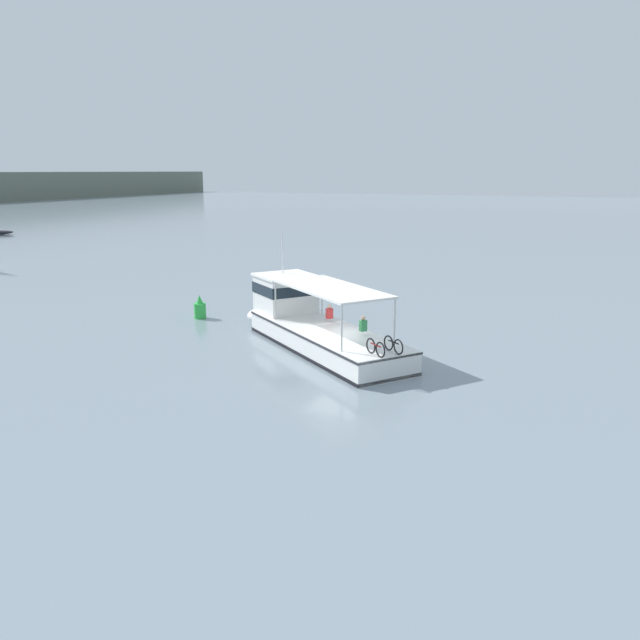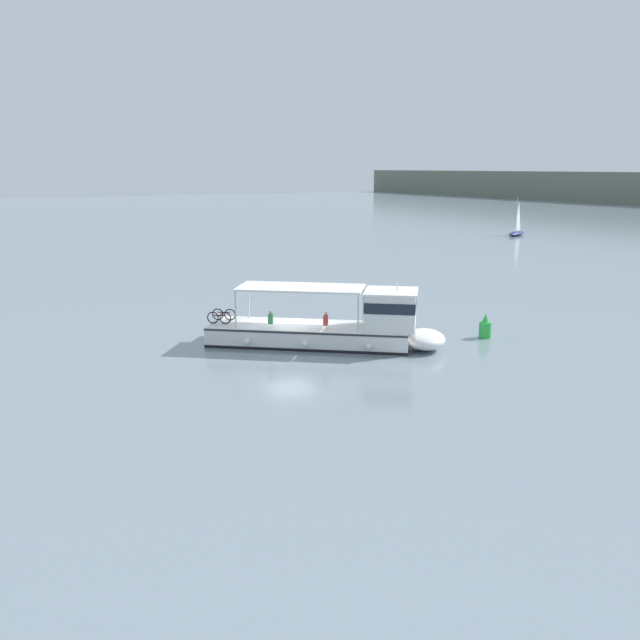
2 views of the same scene
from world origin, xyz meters
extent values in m
plane|color=gray|center=(0.00, 0.00, 0.00)|extent=(400.00, 400.00, 0.00)
cube|color=white|center=(0.65, 0.83, 0.55)|extent=(9.19, 10.47, 1.10)
ellipsoid|color=white|center=(4.48, 5.71, 0.55)|extent=(3.67, 3.55, 1.01)
cube|color=black|center=(0.65, 0.83, 0.10)|extent=(9.22, 10.50, 0.16)
cube|color=#2D2D33|center=(0.65, 0.83, 1.02)|extent=(9.23, 10.51, 0.10)
cube|color=white|center=(3.36, 4.29, 2.05)|extent=(3.75, 3.72, 1.90)
cube|color=#19232D|center=(3.36, 4.29, 2.38)|extent=(3.82, 3.80, 0.56)
cube|color=white|center=(3.36, 4.29, 3.06)|extent=(3.97, 3.95, 0.12)
cube|color=white|center=(0.37, 0.48, 3.15)|extent=(6.45, 7.09, 0.10)
cylinder|color=silver|center=(1.31, 3.87, 2.10)|extent=(0.08, 0.08, 2.00)
cylinder|color=silver|center=(3.45, 2.19, 2.10)|extent=(0.08, 0.08, 2.00)
cylinder|color=silver|center=(-2.71, -1.24, 2.10)|extent=(0.08, 0.08, 2.00)
cylinder|color=silver|center=(-0.57, -2.92, 2.10)|extent=(0.08, 0.08, 2.00)
cylinder|color=silver|center=(3.55, 4.53, 4.22)|extent=(0.06, 0.06, 2.20)
sphere|color=white|center=(4.15, 2.41, 0.50)|extent=(0.36, 0.36, 0.36)
sphere|color=white|center=(2.11, -0.19, 0.50)|extent=(0.36, 0.36, 0.36)
sphere|color=white|center=(0.19, -2.63, 0.50)|extent=(0.36, 0.36, 0.36)
torus|color=black|center=(-2.52, -2.47, 1.43)|extent=(0.45, 0.56, 0.66)
torus|color=black|center=(-2.95, -3.02, 1.43)|extent=(0.45, 0.56, 0.66)
cylinder|color=maroon|center=(-2.73, -2.74, 1.55)|extent=(0.48, 0.59, 0.06)
torus|color=black|center=(-1.81, -3.02, 1.43)|extent=(0.45, 0.56, 0.66)
torus|color=black|center=(-2.24, -3.57, 1.43)|extent=(0.45, 0.56, 0.66)
cylinder|color=#232328|center=(-2.02, -3.30, 1.55)|extent=(0.48, 0.59, 0.06)
cube|color=#338C4C|center=(0.15, -1.22, 1.56)|extent=(0.39, 0.37, 0.52)
sphere|color=tan|center=(0.15, -1.22, 1.93)|extent=(0.20, 0.20, 0.20)
cube|color=red|center=(1.89, 1.16, 1.56)|extent=(0.39, 0.37, 0.52)
sphere|color=beige|center=(1.89, 1.16, 1.93)|extent=(0.20, 0.20, 0.20)
ellipsoid|color=navy|center=(-39.69, 55.52, 0.30)|extent=(3.44, 4.91, 0.60)
cylinder|color=silver|center=(-39.56, 55.25, 3.00)|extent=(0.08, 0.08, 4.80)
pyramid|color=white|center=(-39.97, 56.00, 2.69)|extent=(0.83, 1.54, 4.08)
cylinder|color=green|center=(4.08, 10.30, 0.45)|extent=(0.70, 0.70, 0.90)
cone|color=green|center=(4.08, 10.30, 1.15)|extent=(0.42, 0.42, 0.50)
camera|label=1|loc=(-26.37, -10.12, 8.54)|focal=34.95mm
camera|label=2|loc=(33.40, -16.73, 9.49)|focal=39.54mm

